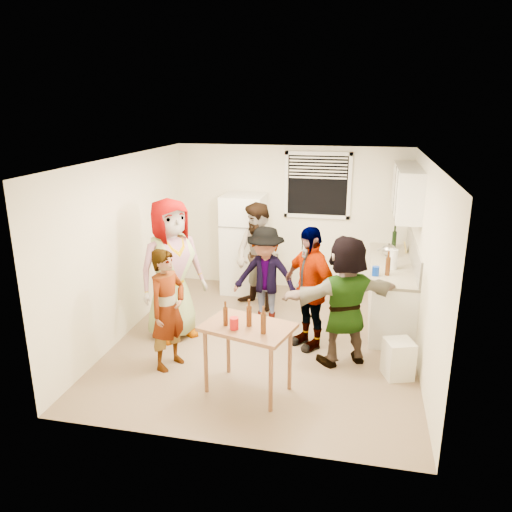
% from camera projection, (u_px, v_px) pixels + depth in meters
% --- Properties ---
extents(room, '(4.00, 4.50, 2.50)m').
position_uv_depth(room, '(265.00, 341.00, 6.95)').
color(room, white).
rests_on(room, ground).
extents(window, '(1.12, 0.10, 1.06)m').
position_uv_depth(window, '(317.00, 185.00, 8.38)').
color(window, white).
rests_on(window, room).
extents(refrigerator, '(0.70, 0.70, 1.70)m').
position_uv_depth(refrigerator, '(244.00, 244.00, 8.61)').
color(refrigerator, white).
rests_on(refrigerator, ground).
extents(counter_lower, '(0.60, 2.20, 0.86)m').
position_uv_depth(counter_lower, '(390.00, 292.00, 7.56)').
color(counter_lower, white).
rests_on(counter_lower, ground).
extents(countertop, '(0.64, 2.22, 0.04)m').
position_uv_depth(countertop, '(392.00, 264.00, 7.42)').
color(countertop, beige).
rests_on(countertop, counter_lower).
extents(backsplash, '(0.03, 2.20, 0.36)m').
position_uv_depth(backsplash, '(414.00, 252.00, 7.31)').
color(backsplash, beige).
rests_on(backsplash, countertop).
extents(upper_cabinets, '(0.34, 1.60, 0.70)m').
position_uv_depth(upper_cabinets, '(407.00, 191.00, 7.27)').
color(upper_cabinets, white).
rests_on(upper_cabinets, room).
extents(kettle, '(0.26, 0.22, 0.21)m').
position_uv_depth(kettle, '(388.00, 256.00, 7.76)').
color(kettle, silver).
rests_on(kettle, countertop).
extents(paper_towel, '(0.13, 0.13, 0.29)m').
position_uv_depth(paper_towel, '(392.00, 269.00, 7.15)').
color(paper_towel, white).
rests_on(paper_towel, countertop).
extents(wine_bottle, '(0.07, 0.07, 0.28)m').
position_uv_depth(wine_bottle, '(393.00, 248.00, 8.16)').
color(wine_bottle, black).
rests_on(wine_bottle, countertop).
extents(beer_bottle_counter, '(0.07, 0.07, 0.26)m').
position_uv_depth(beer_bottle_counter, '(387.00, 275.00, 6.88)').
color(beer_bottle_counter, '#47230C').
rests_on(beer_bottle_counter, countertop).
extents(blue_cup, '(0.10, 0.10, 0.13)m').
position_uv_depth(blue_cup, '(375.00, 276.00, 6.86)').
color(blue_cup, '#0832B9').
rests_on(blue_cup, countertop).
extents(picture_frame, '(0.02, 0.18, 0.15)m').
position_uv_depth(picture_frame, '(405.00, 247.00, 7.94)').
color(picture_frame, gold).
rests_on(picture_frame, countertop).
extents(trash_bin, '(0.41, 0.41, 0.47)m').
position_uv_depth(trash_bin, '(398.00, 358.00, 5.98)').
color(trash_bin, silver).
rests_on(trash_bin, ground).
extents(serving_table, '(1.10, 0.88, 0.82)m').
position_uv_depth(serving_table, '(248.00, 390.00, 5.75)').
color(serving_table, brown).
rests_on(serving_table, ground).
extents(beer_bottle_table, '(0.05, 0.05, 0.21)m').
position_uv_depth(beer_bottle_table, '(226.00, 325.00, 5.53)').
color(beer_bottle_table, '#47230C').
rests_on(beer_bottle_table, serving_table).
extents(red_cup, '(0.10, 0.10, 0.13)m').
position_uv_depth(red_cup, '(234.00, 329.00, 5.43)').
color(red_cup, '#AB1110').
rests_on(red_cup, serving_table).
extents(guest_grey, '(2.12, 2.03, 0.63)m').
position_uv_depth(guest_grey, '(175.00, 335.00, 7.13)').
color(guest_grey, gray).
rests_on(guest_grey, ground).
extents(guest_stripe, '(1.62, 1.08, 0.37)m').
position_uv_depth(guest_stripe, '(171.00, 365.00, 6.30)').
color(guest_stripe, '#141933').
rests_on(guest_stripe, ground).
extents(guest_back_left, '(1.59, 1.90, 0.65)m').
position_uv_depth(guest_back_left, '(258.00, 308.00, 8.08)').
color(guest_back_left, brown).
rests_on(guest_back_left, ground).
extents(guest_back_right, '(1.14, 1.61, 0.56)m').
position_uv_depth(guest_back_right, '(265.00, 324.00, 7.48)').
color(guest_back_right, '#434348').
rests_on(guest_back_right, ground).
extents(guest_black, '(1.88, 1.88, 0.41)m').
position_uv_depth(guest_black, '(307.00, 345.00, 6.83)').
color(guest_black, black).
rests_on(guest_black, ground).
extents(guest_orange, '(2.15, 2.20, 0.49)m').
position_uv_depth(guest_orange, '(342.00, 361.00, 6.41)').
color(guest_orange, '#EAA55B').
rests_on(guest_orange, ground).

